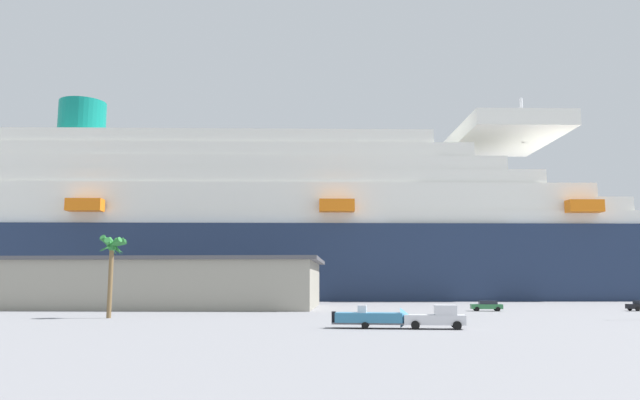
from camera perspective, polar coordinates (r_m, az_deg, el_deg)
The scene contains 8 objects.
ground_plane at distance 105.31m, azimuth 3.00°, elevation -10.11°, with size 600.00×600.00×0.00m, color gray.
cruise_ship at distance 155.45m, azimuth -9.10°, elevation -2.99°, with size 288.59×39.88×57.61m.
terminal_building at distance 108.96m, azimuth -14.67°, elevation -7.59°, with size 57.63×33.95×8.31m.
pickup_truck at distance 58.12m, azimuth 11.01°, elevation -10.84°, with size 5.86×3.02×2.20m.
small_boat_on_trailer at distance 58.07m, azimuth 5.38°, elevation -11.04°, with size 8.69×3.21×2.15m.
palm_tree at distance 78.57m, azimuth -19.06°, elevation -4.58°, with size 3.50×3.45×10.06m.
parked_car_green_wagon at distance 95.66m, azimuth 15.47°, elevation -9.58°, with size 4.84×2.56×1.58m.
parked_car_white_van at distance 106.00m, azimuth -26.76°, elevation -8.83°, with size 4.83×2.35×1.58m.
Camera 1 is at (-9.75, -74.77, 4.28)m, focal length 33.90 mm.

